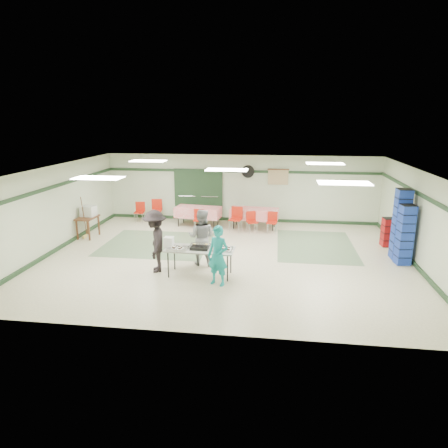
# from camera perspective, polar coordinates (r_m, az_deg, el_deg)

# --- Properties ---
(floor) EXTENTS (11.00, 11.00, 0.00)m
(floor) POSITION_cam_1_polar(r_m,az_deg,el_deg) (12.28, 0.37, -4.75)
(floor) COLOR beige
(floor) RESTS_ON ground
(ceiling) EXTENTS (11.00, 11.00, 0.00)m
(ceiling) POSITION_cam_1_polar(r_m,az_deg,el_deg) (11.64, 0.39, 7.85)
(ceiling) COLOR silver
(ceiling) RESTS_ON wall_back
(wall_back) EXTENTS (11.00, 0.00, 11.00)m
(wall_back) POSITION_cam_1_polar(r_m,az_deg,el_deg) (16.27, 2.37, 5.10)
(wall_back) COLOR beige
(wall_back) RESTS_ON floor
(wall_front) EXTENTS (11.00, 0.00, 11.00)m
(wall_front) POSITION_cam_1_polar(r_m,az_deg,el_deg) (7.65, -3.87, -6.56)
(wall_front) COLOR beige
(wall_front) RESTS_ON floor
(wall_left) EXTENTS (0.00, 9.00, 9.00)m
(wall_left) POSITION_cam_1_polar(r_m,az_deg,el_deg) (13.69, -23.12, 1.99)
(wall_left) COLOR beige
(wall_left) RESTS_ON floor
(wall_right) EXTENTS (0.00, 9.00, 9.00)m
(wall_right) POSITION_cam_1_polar(r_m,az_deg,el_deg) (12.48, 26.31, 0.45)
(wall_right) COLOR beige
(wall_right) RESTS_ON floor
(trim_back) EXTENTS (11.00, 0.06, 0.10)m
(trim_back) POSITION_cam_1_polar(r_m,az_deg,el_deg) (16.14, 2.39, 7.53)
(trim_back) COLOR #1E3820
(trim_back) RESTS_ON wall_back
(baseboard_back) EXTENTS (11.00, 0.06, 0.12)m
(baseboard_back) POSITION_cam_1_polar(r_m,az_deg,el_deg) (16.51, 2.31, 0.67)
(baseboard_back) COLOR #1E3820
(baseboard_back) RESTS_ON floor
(trim_left) EXTENTS (0.06, 9.00, 0.10)m
(trim_left) POSITION_cam_1_polar(r_m,az_deg,el_deg) (13.55, -23.32, 4.87)
(trim_left) COLOR #1E3820
(trim_left) RESTS_ON wall_back
(baseboard_left) EXTENTS (0.06, 9.00, 0.12)m
(baseboard_left) POSITION_cam_1_polar(r_m,az_deg,el_deg) (14.00, -22.48, -3.16)
(baseboard_left) COLOR #1E3820
(baseboard_left) RESTS_ON floor
(trim_right) EXTENTS (0.06, 9.00, 0.10)m
(trim_right) POSITION_cam_1_polar(r_m,az_deg,el_deg) (12.33, 26.55, 3.61)
(trim_right) COLOR #1E3820
(trim_right) RESTS_ON wall_back
(baseboard_right) EXTENTS (0.06, 9.00, 0.12)m
(baseboard_right) POSITION_cam_1_polar(r_m,az_deg,el_deg) (12.82, 25.51, -5.13)
(baseboard_right) COLOR #1E3820
(baseboard_right) RESTS_ON floor
(green_patch_a) EXTENTS (3.50, 3.00, 0.01)m
(green_patch_a) POSITION_cam_1_polar(r_m,az_deg,el_deg) (13.72, -9.53, -2.80)
(green_patch_a) COLOR slate
(green_patch_a) RESTS_ON floor
(green_patch_b) EXTENTS (2.50, 3.50, 0.01)m
(green_patch_b) POSITION_cam_1_polar(r_m,az_deg,el_deg) (13.68, 12.91, -3.03)
(green_patch_b) COLOR slate
(green_patch_b) RESTS_ON floor
(double_door_left) EXTENTS (0.90, 0.06, 2.10)m
(double_door_left) POSITION_cam_1_polar(r_m,az_deg,el_deg) (16.61, -5.26, 4.20)
(double_door_left) COLOR gray
(double_door_left) RESTS_ON floor
(double_door_right) EXTENTS (0.90, 0.06, 2.10)m
(double_door_right) POSITION_cam_1_polar(r_m,az_deg,el_deg) (16.43, -2.02, 4.14)
(double_door_right) COLOR gray
(double_door_right) RESTS_ON floor
(door_frame) EXTENTS (2.00, 0.03, 2.15)m
(door_frame) POSITION_cam_1_polar(r_m,az_deg,el_deg) (16.49, -3.68, 4.16)
(door_frame) COLOR #1E3820
(door_frame) RESTS_ON floor
(wall_fan) EXTENTS (0.50, 0.10, 0.50)m
(wall_fan) POSITION_cam_1_polar(r_m,az_deg,el_deg) (16.08, 3.45, 7.49)
(wall_fan) COLOR black
(wall_fan) RESTS_ON wall_back
(scroll_banner) EXTENTS (0.80, 0.02, 0.60)m
(scroll_banner) POSITION_cam_1_polar(r_m,az_deg,el_deg) (16.07, 7.74, 6.66)
(scroll_banner) COLOR tan
(scroll_banner) RESTS_ON wall_back
(serving_table) EXTENTS (1.87, 0.80, 0.76)m
(serving_table) POSITION_cam_1_polar(r_m,az_deg,el_deg) (10.71, -3.48, -3.74)
(serving_table) COLOR #B2B2AD
(serving_table) RESTS_ON floor
(sheet_tray_right) EXTENTS (0.57, 0.44, 0.02)m
(sheet_tray_right) POSITION_cam_1_polar(r_m,az_deg,el_deg) (10.57, -0.29, -3.64)
(sheet_tray_right) COLOR silver
(sheet_tray_right) RESTS_ON serving_table
(sheet_tray_mid) EXTENTS (0.60, 0.46, 0.02)m
(sheet_tray_mid) POSITION_cam_1_polar(r_m,az_deg,el_deg) (10.83, -3.53, -3.21)
(sheet_tray_mid) COLOR silver
(sheet_tray_mid) RESTS_ON serving_table
(sheet_tray_left) EXTENTS (0.55, 0.42, 0.02)m
(sheet_tray_left) POSITION_cam_1_polar(r_m,az_deg,el_deg) (10.70, -6.62, -3.52)
(sheet_tray_left) COLOR silver
(sheet_tray_left) RESTS_ON serving_table
(baking_pan) EXTENTS (0.49, 0.31, 0.08)m
(baking_pan) POSITION_cam_1_polar(r_m,az_deg,el_deg) (10.63, -3.50, -3.41)
(baking_pan) COLOR black
(baking_pan) RESTS_ON serving_table
(foam_box_stack) EXTENTS (0.25, 0.23, 0.28)m
(foam_box_stack) POSITION_cam_1_polar(r_m,az_deg,el_deg) (10.87, -7.90, -2.55)
(foam_box_stack) COLOR white
(foam_box_stack) RESTS_ON serving_table
(volunteer_teal) EXTENTS (0.66, 0.55, 1.55)m
(volunteer_teal) POSITION_cam_1_polar(r_m,az_deg,el_deg) (10.09, -0.87, -4.56)
(volunteer_teal) COLOR teal
(volunteer_teal) RESTS_ON floor
(volunteer_grey) EXTENTS (0.87, 0.71, 1.64)m
(volunteer_grey) POSITION_cam_1_polar(r_m,az_deg,el_deg) (11.47, -3.23, -1.89)
(volunteer_grey) COLOR gray
(volunteer_grey) RESTS_ON floor
(volunteer_dark) EXTENTS (0.94, 1.26, 1.73)m
(volunteer_dark) POSITION_cam_1_polar(r_m,az_deg,el_deg) (11.10, -9.80, -2.43)
(volunteer_dark) COLOR black
(volunteer_dark) RESTS_ON floor
(dining_table_a) EXTENTS (1.86, 0.95, 0.77)m
(dining_table_a) POSITION_cam_1_polar(r_m,az_deg,el_deg) (15.37, 4.35, 1.51)
(dining_table_a) COLOR red
(dining_table_a) RESTS_ON floor
(dining_table_b) EXTENTS (1.83, 0.99, 0.77)m
(dining_table_b) POSITION_cam_1_polar(r_m,az_deg,el_deg) (15.64, -3.72, 1.76)
(dining_table_b) COLOR red
(dining_table_b) RESTS_ON floor
(chair_a) EXTENTS (0.47, 0.47, 0.78)m
(chair_a) POSITION_cam_1_polar(r_m,az_deg,el_deg) (14.84, 3.95, 0.64)
(chair_a) COLOR red
(chair_a) RESTS_ON floor
(chair_b) EXTENTS (0.51, 0.51, 0.93)m
(chair_b) POSITION_cam_1_polar(r_m,az_deg,el_deg) (14.88, 1.76, 1.08)
(chair_b) COLOR red
(chair_b) RESTS_ON floor
(chair_c) EXTENTS (0.40, 0.40, 0.78)m
(chair_c) POSITION_cam_1_polar(r_m,az_deg,el_deg) (14.82, 6.89, 0.56)
(chair_c) COLOR red
(chair_c) RESTS_ON floor
(chair_d) EXTENTS (0.40, 0.40, 0.79)m
(chair_d) POSITION_cam_1_polar(r_m,az_deg,el_deg) (15.09, -3.62, 0.93)
(chair_d) COLOR red
(chair_d) RESTS_ON floor
(chair_loose_a) EXTENTS (0.48, 0.48, 0.91)m
(chair_loose_a) POSITION_cam_1_polar(r_m,az_deg,el_deg) (16.55, -9.59, 2.27)
(chair_loose_a) COLOR red
(chair_loose_a) RESTS_ON floor
(chair_loose_b) EXTENTS (0.41, 0.41, 0.83)m
(chair_loose_b) POSITION_cam_1_polar(r_m,az_deg,el_deg) (16.57, -11.93, 1.99)
(chair_loose_b) COLOR red
(chair_loose_b) RESTS_ON floor
(crate_stack_blue_a) EXTENTS (0.42, 0.42, 2.14)m
(crate_stack_blue_a) POSITION_cam_1_polar(r_m,az_deg,el_deg) (12.97, 23.93, -0.05)
(crate_stack_blue_a) COLOR #1B3AA5
(crate_stack_blue_a) RESTS_ON floor
(crate_stack_red) EXTENTS (0.41, 0.41, 0.96)m
(crate_stack_red) POSITION_cam_1_polar(r_m,az_deg,el_deg) (14.23, 22.38, -1.09)
(crate_stack_red) COLOR #A11310
(crate_stack_red) RESTS_ON floor
(crate_stack_blue_b) EXTENTS (0.43, 0.43, 1.77)m
(crate_stack_blue_b) POSITION_cam_1_polar(r_m,az_deg,el_deg) (12.56, 24.43, -1.44)
(crate_stack_blue_b) COLOR #1B3AA5
(crate_stack_blue_b) RESTS_ON floor
(printer_table) EXTENTS (0.60, 0.89, 0.74)m
(printer_table) POSITION_cam_1_polar(r_m,az_deg,el_deg) (14.91, -18.92, 0.56)
(printer_table) COLOR brown
(printer_table) RESTS_ON floor
(office_printer) EXTENTS (0.49, 0.44, 0.37)m
(office_printer) POSITION_cam_1_polar(r_m,az_deg,el_deg) (14.96, -18.81, 1.77)
(office_printer) COLOR silver
(office_printer) RESTS_ON printer_table
(broom) EXTENTS (0.05, 0.24, 1.47)m
(broom) POSITION_cam_1_polar(r_m,az_deg,el_deg) (14.85, -19.39, 0.98)
(broom) COLOR brown
(broom) RESTS_ON floor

